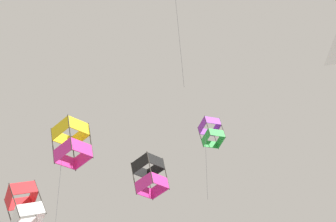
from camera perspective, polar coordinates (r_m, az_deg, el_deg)
kite_box_low_drifter at (r=31.70m, az=-14.35°, el=-9.36°), size 1.75×2.49×6.07m
kite_box_mid_left at (r=25.30m, az=-9.76°, el=-3.23°), size 1.96×2.12×5.92m
kite_box_highest at (r=31.17m, az=-1.85°, el=-6.61°), size 2.09×2.25×2.33m
kite_box_near_right at (r=27.47m, az=4.44°, el=-2.20°), size 1.08×1.19×4.52m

